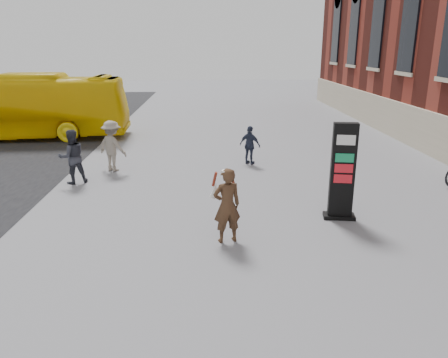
{
  "coord_description": "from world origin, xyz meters",
  "views": [
    {
      "loc": [
        0.05,
        -9.07,
        4.49
      ],
      "look_at": [
        0.45,
        1.43,
        1.24
      ],
      "focal_mm": 35.0,
      "sensor_mm": 36.0,
      "label": 1
    }
  ],
  "objects_px": {
    "info_pylon": "(343,172)",
    "pedestrian_c": "(250,145)",
    "woman": "(227,204)",
    "bus": "(9,107)",
    "pedestrian_b": "(112,146)",
    "pedestrian_a": "(72,157)"
  },
  "relations": [
    {
      "from": "pedestrian_c",
      "to": "pedestrian_b",
      "type": "bearing_deg",
      "value": 42.26
    },
    {
      "from": "info_pylon",
      "to": "woman",
      "type": "distance_m",
      "value": 3.39
    },
    {
      "from": "pedestrian_b",
      "to": "pedestrian_a",
      "type": "bearing_deg",
      "value": 86.32
    },
    {
      "from": "info_pylon",
      "to": "bus",
      "type": "xyz_separation_m",
      "value": [
        -13.24,
        11.02,
        0.28
      ]
    },
    {
      "from": "pedestrian_b",
      "to": "woman",
      "type": "bearing_deg",
      "value": 153.27
    },
    {
      "from": "bus",
      "to": "pedestrian_c",
      "type": "xyz_separation_m",
      "value": [
        11.35,
        -5.35,
        -0.83
      ]
    },
    {
      "from": "bus",
      "to": "woman",
      "type": "bearing_deg",
      "value": -143.38
    },
    {
      "from": "pedestrian_a",
      "to": "pedestrian_b",
      "type": "relative_size",
      "value": 0.98
    },
    {
      "from": "pedestrian_a",
      "to": "pedestrian_b",
      "type": "distance_m",
      "value": 1.8
    },
    {
      "from": "woman",
      "to": "bus",
      "type": "relative_size",
      "value": 0.16
    },
    {
      "from": "info_pylon",
      "to": "pedestrian_b",
      "type": "height_order",
      "value": "info_pylon"
    },
    {
      "from": "bus",
      "to": "pedestrian_a",
      "type": "height_order",
      "value": "bus"
    },
    {
      "from": "pedestrian_a",
      "to": "pedestrian_b",
      "type": "xyz_separation_m",
      "value": [
        1.03,
        1.48,
        0.02
      ]
    },
    {
      "from": "info_pylon",
      "to": "pedestrian_c",
      "type": "relative_size",
      "value": 1.73
    },
    {
      "from": "woman",
      "to": "pedestrian_a",
      "type": "height_order",
      "value": "pedestrian_a"
    },
    {
      "from": "pedestrian_b",
      "to": "pedestrian_c",
      "type": "relative_size",
      "value": 1.24
    },
    {
      "from": "bus",
      "to": "pedestrian_b",
      "type": "distance_m",
      "value": 8.73
    },
    {
      "from": "info_pylon",
      "to": "pedestrian_c",
      "type": "distance_m",
      "value": 6.0
    },
    {
      "from": "info_pylon",
      "to": "pedestrian_b",
      "type": "relative_size",
      "value": 1.39
    },
    {
      "from": "info_pylon",
      "to": "pedestrian_a",
      "type": "xyz_separation_m",
      "value": [
        -8.05,
        3.45,
        -0.38
      ]
    },
    {
      "from": "info_pylon",
      "to": "pedestrian_c",
      "type": "xyz_separation_m",
      "value": [
        -1.89,
        5.67,
        -0.55
      ]
    },
    {
      "from": "woman",
      "to": "bus",
      "type": "bearing_deg",
      "value": -66.22
    }
  ]
}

